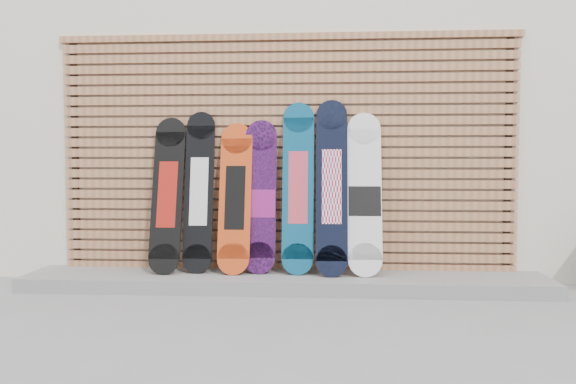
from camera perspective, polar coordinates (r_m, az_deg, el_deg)
name	(u,v)px	position (r m, az deg, el deg)	size (l,w,h in m)	color
ground	(297,308)	(4.38, 0.94, -11.71)	(80.00, 80.00, 0.00)	gray
building	(346,112)	(7.76, 5.94, 8.07)	(12.00, 5.00, 3.60)	silver
concrete_step	(284,281)	(5.03, -0.41, -9.06)	(4.60, 0.70, 0.12)	gray
slat_wall	(286,152)	(5.21, -0.18, 4.06)	(4.26, 0.08, 2.29)	#A66945
snowboard_0	(167,194)	(5.20, -12.15, -0.24)	(0.28, 0.37, 1.41)	black
snowboard_1	(199,191)	(5.16, -9.02, 0.06)	(0.26, 0.29, 1.46)	black
snowboard_2	(235,198)	(5.08, -5.39, -0.58)	(0.29, 0.34, 1.36)	#CF4316
snowboard_3	(260,197)	(5.08, -2.83, -0.52)	(0.29, 0.28, 1.38)	black
snowboard_4	(298,187)	(5.03, 1.03, 0.47)	(0.28, 0.30, 1.54)	navy
snowboard_5	(332,186)	(4.99, 4.47, 0.56)	(0.28, 0.38, 1.56)	black
snowboard_6	(365,194)	(5.01, 7.79, -0.23)	(0.30, 0.35, 1.45)	white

